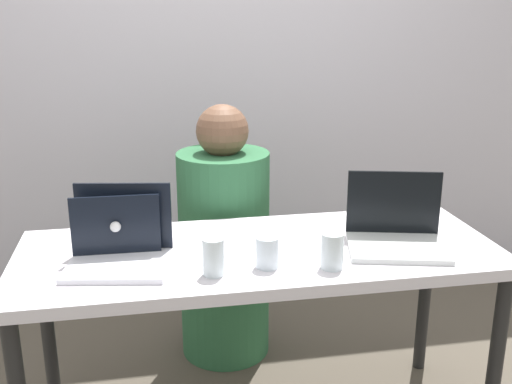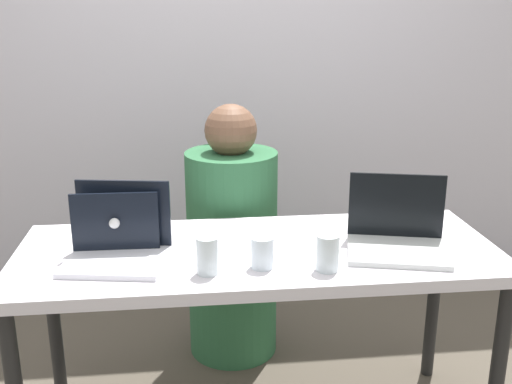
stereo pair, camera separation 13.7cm
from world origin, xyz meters
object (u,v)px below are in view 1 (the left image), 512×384
(water_glass_left, at_px, (214,259))
(water_glass_center, at_px, (267,254))
(laptop_back_left, at_px, (118,237))
(water_glass_right, at_px, (332,253))
(laptop_front_right, at_px, (396,231))
(laptop_front_left, at_px, (120,247))
(person_at_center, at_px, (224,247))

(water_glass_left, bearing_deg, water_glass_center, 8.65)
(water_glass_center, bearing_deg, laptop_back_left, 154.07)
(laptop_back_left, height_order, water_glass_right, laptop_back_left)
(water_glass_right, bearing_deg, laptop_front_right, 27.08)
(water_glass_right, xyz_separation_m, water_glass_center, (-0.20, 0.04, -0.01))
(laptop_front_left, bearing_deg, water_glass_center, -4.94)
(person_at_center, height_order, water_glass_left, person_at_center)
(laptop_front_right, relative_size, water_glass_left, 3.18)
(person_at_center, bearing_deg, laptop_back_left, 51.29)
(laptop_front_right, bearing_deg, laptop_back_left, -173.88)
(laptop_front_left, xyz_separation_m, laptop_front_right, (0.92, -0.02, -0.00))
(laptop_front_right, bearing_deg, water_glass_right, -138.83)
(laptop_front_left, relative_size, water_glass_center, 3.50)
(person_at_center, relative_size, water_glass_right, 9.79)
(water_glass_center, bearing_deg, laptop_front_right, 11.47)
(water_glass_center, bearing_deg, person_at_center, 93.30)
(laptop_front_right, height_order, water_glass_center, laptop_front_right)
(water_glass_left, bearing_deg, water_glass_right, -2.62)
(laptop_back_left, distance_m, laptop_front_right, 0.94)
(laptop_front_left, xyz_separation_m, water_glass_right, (0.65, -0.16, -0.00))
(laptop_front_left, distance_m, water_glass_right, 0.67)
(laptop_back_left, bearing_deg, water_glass_right, 159.17)
(person_at_center, relative_size, laptop_front_right, 3.01)
(laptop_front_left, distance_m, water_glass_center, 0.47)
(laptop_back_left, distance_m, laptop_front_left, 0.11)
(laptop_back_left, height_order, water_glass_left, laptop_back_left)
(laptop_front_left, height_order, laptop_front_right, same)
(person_at_center, xyz_separation_m, laptop_front_right, (0.51, -0.63, 0.27))
(person_at_center, bearing_deg, water_glass_left, 81.48)
(water_glass_left, xyz_separation_m, water_glass_center, (0.17, 0.03, -0.01))
(laptop_front_left, relative_size, laptop_front_right, 0.94)
(water_glass_right, bearing_deg, laptop_back_left, 157.91)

